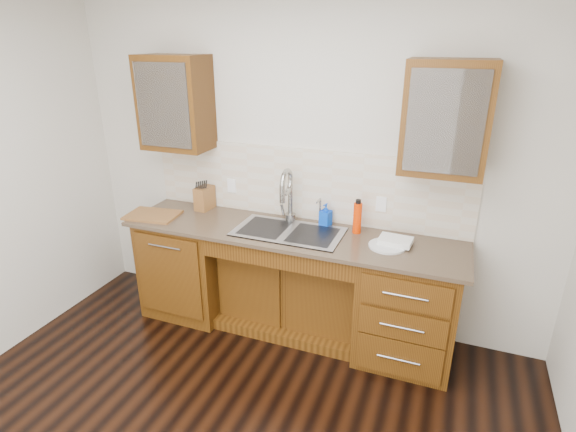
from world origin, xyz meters
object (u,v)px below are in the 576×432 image
at_px(plate, 387,246).
at_px(cutting_board, 153,215).
at_px(water_bottle, 357,218).
at_px(soap_bottle, 326,215).
at_px(knife_block, 205,198).

height_order(plate, cutting_board, cutting_board).
distance_m(water_bottle, plate, 0.34).
distance_m(soap_bottle, plate, 0.59).
relative_size(plate, knife_block, 1.34).
distance_m(soap_bottle, water_bottle, 0.28).
distance_m(soap_bottle, cutting_board, 1.47).
bearing_deg(plate, water_bottle, 146.70).
bearing_deg(cutting_board, water_bottle, 9.29).
relative_size(knife_block, cutting_board, 0.47).
height_order(plate, knife_block, knife_block).
xyz_separation_m(water_bottle, plate, (0.27, -0.17, -0.11)).
distance_m(plate, knife_block, 1.65).
bearing_deg(knife_block, soap_bottle, 5.71).
bearing_deg(water_bottle, knife_block, 178.51).
bearing_deg(knife_block, cutting_board, -131.64).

